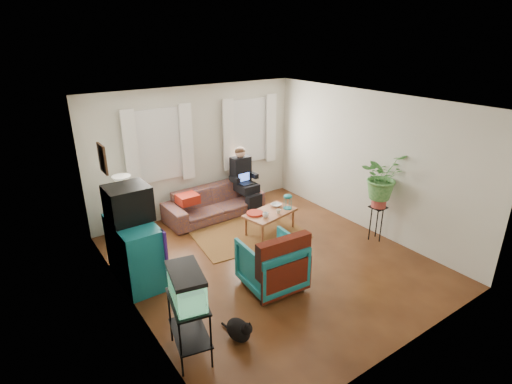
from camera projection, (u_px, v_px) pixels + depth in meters
floor at (270, 260)px, 6.66m from camera, size 4.50×5.00×0.01m
ceiling at (272, 103)px, 5.69m from camera, size 4.50×5.00×0.01m
wall_back at (197, 151)px, 8.08m from camera, size 4.50×0.01×2.60m
wall_front at (411, 257)px, 4.27m from camera, size 4.50×0.01×2.60m
wall_left at (127, 225)px, 4.98m from camera, size 0.01×5.00×2.60m
wall_right at (368, 163)px, 7.37m from camera, size 0.01×5.00×2.60m
window_left at (159, 145)px, 7.54m from camera, size 1.08×0.04×1.38m
window_right at (248, 131)px, 8.63m from camera, size 1.08×0.04×1.38m
curtains_left at (160, 146)px, 7.48m from camera, size 1.36×0.06×1.50m
curtains_right at (251, 132)px, 8.57m from camera, size 1.36×0.06×1.50m
picture_frame at (103, 159)px, 5.40m from camera, size 0.04×0.32×0.40m
area_rug at (246, 231)px, 7.63m from camera, size 2.18×1.83×0.01m
sofa at (214, 198)px, 8.13m from camera, size 2.05×0.85×0.79m
seated_person at (243, 181)px, 8.45m from camera, size 0.52×0.64×1.21m
side_table at (127, 221)px, 7.32m from camera, size 0.50×0.50×0.63m
table_lamp at (123, 192)px, 7.11m from camera, size 0.37×0.37×0.58m
dresser at (135, 252)px, 5.96m from camera, size 0.56×1.10×0.98m
crt_tv at (128, 203)px, 5.78m from camera, size 0.61×0.55×0.52m
aquarium_stand at (190, 328)px, 4.60m from camera, size 0.51×0.74×0.75m
aquarium at (186, 286)px, 4.38m from camera, size 0.46×0.67×0.40m
black_cat at (238, 328)px, 4.90m from camera, size 0.30×0.42×0.33m
armchair at (271, 261)px, 5.85m from camera, size 0.86×0.81×0.83m
serape_throw at (284, 261)px, 5.53m from camera, size 0.85×0.25×0.69m
coffee_table at (270, 222)px, 7.55m from camera, size 1.09×0.73×0.41m
cup_a at (266, 215)px, 7.24m from camera, size 0.13×0.13×0.09m
cup_b at (278, 212)px, 7.38m from camera, size 0.11×0.11×0.09m
bowl at (276, 205)px, 7.70m from camera, size 0.23×0.23×0.05m
snack_tray at (255, 213)px, 7.37m from camera, size 0.36×0.36×0.04m
birdcage at (288, 201)px, 7.56m from camera, size 0.19×0.19×0.29m
plant_stand at (376, 223)px, 7.22m from camera, size 0.28×0.28×0.65m
potted_plant at (381, 183)px, 6.93m from camera, size 0.76×0.67×0.83m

